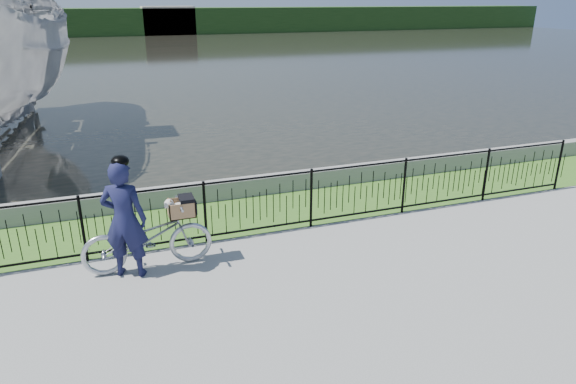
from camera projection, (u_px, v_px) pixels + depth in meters
name	position (u px, v px, depth m)	size (l,w,h in m)	color
ground	(290.00, 275.00, 8.05)	(120.00, 120.00, 0.00)	gray
grass_strip	(246.00, 214.00, 10.34)	(60.00, 2.00, 0.01)	#3D6C22
water	(133.00, 58.00, 37.08)	(120.00, 120.00, 0.00)	black
quay_wall	(233.00, 188.00, 11.15)	(60.00, 0.30, 0.40)	gray
fence	(260.00, 205.00, 9.26)	(14.00, 0.06, 1.15)	black
far_treeline	(115.00, 22.00, 60.29)	(120.00, 6.00, 3.00)	#234319
far_building_right	(168.00, 21.00, 60.85)	(6.00, 3.00, 3.20)	#B7A993
bicycle_rig	(148.00, 237.00, 8.10)	(2.03, 0.71, 1.16)	#ADB1BA
cyclist	(124.00, 218.00, 7.75)	(0.80, 0.67, 1.94)	#141639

